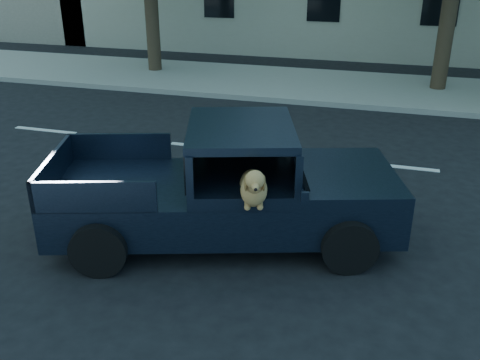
{
  "coord_description": "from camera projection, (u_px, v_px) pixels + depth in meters",
  "views": [
    {
      "loc": [
        3.75,
        -6.8,
        4.04
      ],
      "look_at": [
        1.92,
        -0.54,
        1.14
      ],
      "focal_mm": 40.0,
      "sensor_mm": 36.0,
      "label": 1
    }
  ],
  "objects": [
    {
      "name": "pickup_truck",
      "position": [
        219.0,
        202.0,
        7.78
      ],
      "size": [
        5.23,
        3.28,
        1.75
      ],
      "rotation": [
        0.0,
        0.0,
        0.3
      ],
      "color": "black",
      "rests_on": "ground"
    },
    {
      "name": "ground",
      "position": [
        135.0,
        218.0,
        8.57
      ],
      "size": [
        120.0,
        120.0,
        0.0
      ],
      "primitive_type": "plane",
      "color": "black",
      "rests_on": "ground"
    },
    {
      "name": "far_sidewalk",
      "position": [
        268.0,
        82.0,
        16.61
      ],
      "size": [
        60.0,
        4.0,
        0.15
      ],
      "primitive_type": "cube",
      "color": "gray",
      "rests_on": "ground"
    },
    {
      "name": "lane_stripes",
      "position": [
        297.0,
        156.0,
        11.04
      ],
      "size": [
        21.6,
        0.14,
        0.01
      ],
      "primitive_type": null,
      "color": "silver",
      "rests_on": "ground"
    }
  ]
}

